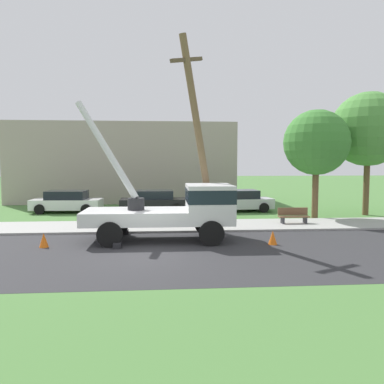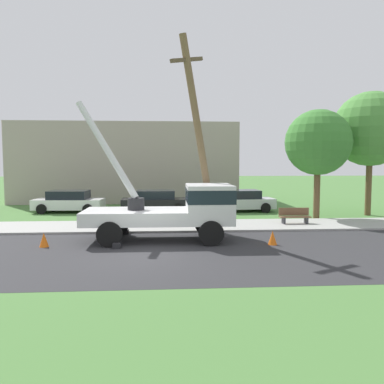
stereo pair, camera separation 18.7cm
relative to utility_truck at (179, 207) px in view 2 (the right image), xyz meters
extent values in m
plane|color=#477538|center=(-1.25, 9.64, -1.41)|extent=(120.00, 120.00, 0.00)
cube|color=#2B2B2D|center=(-1.25, -2.36, -1.40)|extent=(80.00, 7.90, 0.01)
cube|color=#9E9E99|center=(-1.25, 3.27, -1.36)|extent=(80.00, 3.36, 0.10)
cube|color=silver|center=(-1.80, 0.00, -0.38)|extent=(4.32, 2.44, 0.55)
cube|color=silver|center=(1.30, -0.03, 0.14)|extent=(1.92, 2.42, 1.60)
cube|color=#19232D|center=(1.30, -0.03, 0.49)|extent=(1.94, 2.44, 0.56)
cylinder|color=black|center=(-1.78, 0.00, 0.14)|extent=(0.70, 0.70, 0.50)
cylinder|color=silver|center=(-3.05, 0.67, 2.44)|extent=(2.88, 1.68, 4.26)
cube|color=black|center=(-2.42, -1.44, -1.31)|extent=(0.30, 0.30, 0.20)
cube|color=black|center=(-2.39, 1.46, -1.31)|extent=(0.30, 0.30, 0.20)
cylinder|color=black|center=(1.24, -1.23, -0.91)|extent=(1.00, 0.30, 1.00)
cylinder|color=black|center=(1.27, 1.17, -0.91)|extent=(1.00, 0.30, 1.00)
cylinder|color=black|center=(-2.73, -1.19, -0.91)|extent=(1.00, 0.30, 1.00)
cylinder|color=black|center=(-2.70, 1.21, -0.91)|extent=(1.00, 0.30, 1.00)
cylinder|color=brown|center=(1.00, 1.39, 2.98)|extent=(2.01, 1.67, 8.85)
cube|color=brown|center=(0.41, 0.92, 6.32)|extent=(1.51, 1.23, 0.55)
cone|color=orange|center=(3.72, -1.20, -1.13)|extent=(0.36, 0.36, 0.56)
cone|color=orange|center=(-5.28, -0.99, -1.13)|extent=(0.36, 0.36, 0.56)
cube|color=silver|center=(-6.85, 9.33, -0.86)|extent=(4.50, 2.07, 0.65)
cube|color=black|center=(-6.85, 9.33, -0.26)|extent=(2.56, 1.81, 0.55)
cylinder|color=black|center=(-5.46, 8.34, -1.09)|extent=(0.64, 0.22, 0.64)
cylinder|color=black|center=(-5.35, 10.14, -1.09)|extent=(0.64, 0.22, 0.64)
cylinder|color=black|center=(-8.36, 8.52, -1.09)|extent=(0.64, 0.22, 0.64)
cylinder|color=black|center=(-8.25, 10.32, -1.09)|extent=(0.64, 0.22, 0.64)
cube|color=black|center=(-1.21, 9.18, -0.86)|extent=(4.43, 1.87, 0.65)
cube|color=black|center=(-1.21, 9.18, -0.26)|extent=(2.49, 1.70, 0.55)
cylinder|color=black|center=(0.26, 8.31, -1.09)|extent=(0.64, 0.22, 0.64)
cylinder|color=black|center=(0.23, 10.11, -1.09)|extent=(0.64, 0.22, 0.64)
cylinder|color=black|center=(-2.65, 8.26, -1.09)|extent=(0.64, 0.22, 0.64)
cylinder|color=black|center=(-2.68, 10.06, -1.09)|extent=(0.64, 0.22, 0.64)
cube|color=#B7B7BF|center=(4.40, 9.00, -0.86)|extent=(4.51, 2.09, 0.65)
cube|color=black|center=(4.40, 9.00, -0.26)|extent=(2.57, 1.82, 0.55)
cylinder|color=black|center=(5.91, 8.20, -1.09)|extent=(0.64, 0.22, 0.64)
cylinder|color=black|center=(5.79, 10.00, -1.09)|extent=(0.64, 0.22, 0.64)
cylinder|color=black|center=(3.01, 8.01, -1.09)|extent=(0.64, 0.22, 0.64)
cylinder|color=black|center=(2.89, 9.80, -1.09)|extent=(0.64, 0.22, 0.64)
cube|color=brown|center=(6.16, 3.27, -0.96)|extent=(1.60, 0.44, 0.06)
cube|color=brown|center=(6.16, 3.47, -0.71)|extent=(1.60, 0.06, 0.40)
cube|color=#333338|center=(5.56, 3.27, -1.18)|extent=(0.10, 0.40, 0.45)
cube|color=#333338|center=(6.76, 3.27, -1.18)|extent=(0.10, 0.40, 0.45)
cylinder|color=brown|center=(8.22, 5.56, 0.65)|extent=(0.36, 0.36, 4.12)
sphere|color=#3D7F33|center=(8.22, 5.56, 3.00)|extent=(3.77, 3.77, 3.77)
cylinder|color=brown|center=(11.93, 6.69, 1.06)|extent=(0.36, 0.36, 4.94)
sphere|color=#4C8C3D|center=(11.93, 6.69, 3.88)|extent=(4.51, 4.51, 4.51)
cube|color=#A5998C|center=(-3.76, 16.79, 1.79)|extent=(18.00, 6.00, 6.40)
camera|label=1|loc=(-0.72, -16.08, 1.93)|focal=35.95mm
camera|label=2|loc=(-0.53, -16.09, 1.93)|focal=35.95mm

